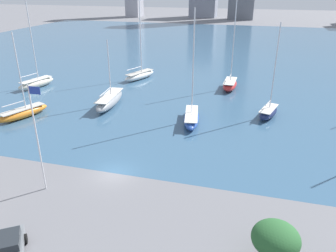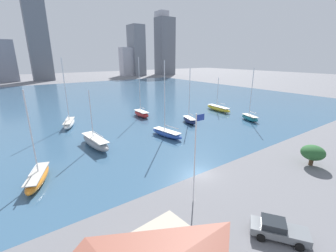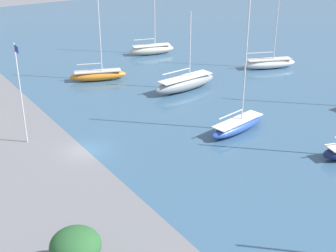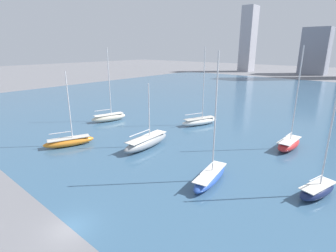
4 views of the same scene
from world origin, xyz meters
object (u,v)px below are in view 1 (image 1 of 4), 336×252
(sailboat_navy, at_px, (268,111))
(sailboat_white, at_px, (140,75))
(sailboat_orange, at_px, (23,112))
(parked_pickup_gray, at_px, (7,251))
(sailboat_red, at_px, (230,84))
(flag_pole, at_px, (37,136))
(sailboat_cream, at_px, (36,83))
(sailboat_gray, at_px, (110,100))
(sailboat_blue, at_px, (191,117))

(sailboat_navy, height_order, sailboat_white, sailboat_white)
(sailboat_orange, xyz_separation_m, parked_pickup_gray, (17.33, -24.31, 0.04))
(sailboat_red, bearing_deg, flag_pole, -108.54)
(sailboat_cream, bearing_deg, sailboat_gray, -2.19)
(sailboat_navy, bearing_deg, sailboat_gray, -159.26)
(sailboat_blue, xyz_separation_m, sailboat_gray, (-14.49, 3.16, 0.16))
(flag_pole, height_order, sailboat_cream, sailboat_cream)
(flag_pole, xyz_separation_m, parked_pickup_gray, (2.79, -8.78, -5.00))
(parked_pickup_gray, bearing_deg, flag_pole, 72.80)
(sailboat_orange, relative_size, parked_pickup_gray, 2.33)
(sailboat_white, bearing_deg, sailboat_red, 15.90)
(sailboat_red, bearing_deg, sailboat_cream, -164.27)
(flag_pole, height_order, parked_pickup_gray, flag_pole)
(flag_pole, height_order, sailboat_gray, flag_pole)
(sailboat_cream, bearing_deg, flag_pole, -37.25)
(sailboat_red, xyz_separation_m, sailboat_orange, (-28.97, -23.22, -0.13))
(sailboat_red, bearing_deg, sailboat_gray, -138.74)
(sailboat_white, height_order, sailboat_red, sailboat_red)
(sailboat_red, relative_size, parked_pickup_gray, 3.06)
(sailboat_blue, relative_size, parked_pickup_gray, 2.94)
(sailboat_blue, xyz_separation_m, sailboat_cream, (-32.86, 9.16, 0.12))
(sailboat_blue, distance_m, sailboat_cream, 34.11)
(sailboat_navy, relative_size, sailboat_orange, 1.10)
(sailboat_gray, bearing_deg, sailboat_orange, -147.11)
(sailboat_cream, bearing_deg, sailboat_white, 48.39)
(sailboat_navy, height_order, parked_pickup_gray, sailboat_navy)
(sailboat_navy, bearing_deg, sailboat_orange, -148.05)
(sailboat_gray, distance_m, parked_pickup_gray, 33.17)
(parked_pickup_gray, bearing_deg, sailboat_red, 41.39)
(flag_pole, height_order, sailboat_navy, sailboat_navy)
(flag_pole, distance_m, sailboat_cream, 37.45)
(parked_pickup_gray, bearing_deg, sailboat_navy, 26.70)
(flag_pole, bearing_deg, sailboat_gray, 99.35)
(sailboat_white, bearing_deg, sailboat_gray, -64.91)
(sailboat_gray, relative_size, sailboat_orange, 0.85)
(sailboat_red, relative_size, sailboat_orange, 1.31)
(flag_pole, height_order, sailboat_red, sailboat_red)
(sailboat_cream, bearing_deg, parked_pickup_gray, -41.03)
(sailboat_white, height_order, parked_pickup_gray, sailboat_white)
(flag_pole, height_order, sailboat_white, sailboat_white)
(sailboat_orange, bearing_deg, parked_pickup_gray, -33.41)
(sailboat_orange, bearing_deg, sailboat_white, 90.07)
(sailboat_navy, relative_size, sailboat_gray, 1.30)
(sailboat_blue, distance_m, sailboat_red, 18.61)
(parked_pickup_gray, bearing_deg, sailboat_cream, 88.23)
(sailboat_cream, xyz_separation_m, parked_pickup_gray, (25.07, -38.48, -0.10))
(sailboat_cream, bearing_deg, sailboat_blue, 0.32)
(sailboat_gray, relative_size, parked_pickup_gray, 1.98)
(sailboat_navy, bearing_deg, sailboat_cream, -169.04)
(flag_pole, distance_m, sailboat_navy, 33.95)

